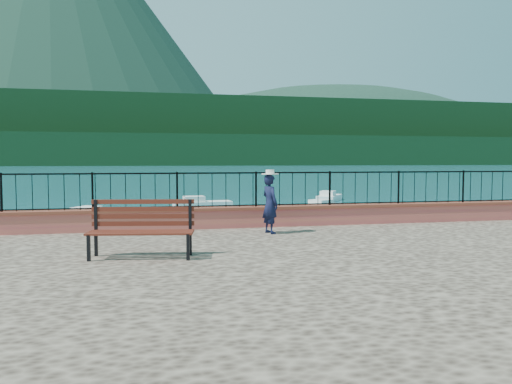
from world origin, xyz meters
name	(u,v)px	position (x,y,z in m)	size (l,w,h in m)	color
ground	(308,305)	(0.00, 0.00, 0.00)	(2000.00, 2000.00, 0.00)	#19596B
parapet	(266,216)	(0.00, 3.70, 1.49)	(28.00, 0.46, 0.58)	#C16446
railing	(266,190)	(0.00, 3.70, 2.25)	(27.00, 0.05, 0.95)	black
dock	(177,227)	(-2.00, 12.00, 0.15)	(2.00, 16.00, 0.30)	#2D231C
far_forest	(150,150)	(0.00, 300.00, 9.00)	(900.00, 60.00, 18.00)	black
foothills	(149,134)	(0.00, 360.00, 22.00)	(900.00, 120.00, 44.00)	black
volcano	(51,18)	(-120.00, 700.00, 190.00)	(560.00, 560.00, 380.00)	#142D23
companion_hill	(333,163)	(220.00, 560.00, 0.00)	(448.00, 384.00, 180.00)	#142D23
park_bench	(141,241)	(-3.44, -0.18, 1.53)	(2.08, 0.98, 1.11)	black
person	(270,204)	(-0.22, 2.40, 1.96)	(0.55, 0.36, 1.52)	black
hat	(270,172)	(-0.22, 2.40, 2.78)	(0.44, 0.44, 0.12)	white
boat_0	(69,231)	(-6.16, 9.77, 0.40)	(3.65, 1.30, 0.80)	silver
boat_1	(258,227)	(1.03, 9.33, 0.40)	(3.52, 1.30, 0.80)	silver
boat_2	(326,205)	(7.16, 17.92, 0.40)	(3.30, 1.30, 0.80)	silver
boat_3	(94,213)	(-5.92, 16.48, 0.40)	(3.80, 1.30, 0.80)	silver
boat_4	(203,202)	(0.29, 22.17, 0.40)	(3.73, 1.30, 0.80)	silver
boat_5	(329,195)	(10.42, 25.85, 0.40)	(3.26, 1.30, 0.80)	silver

